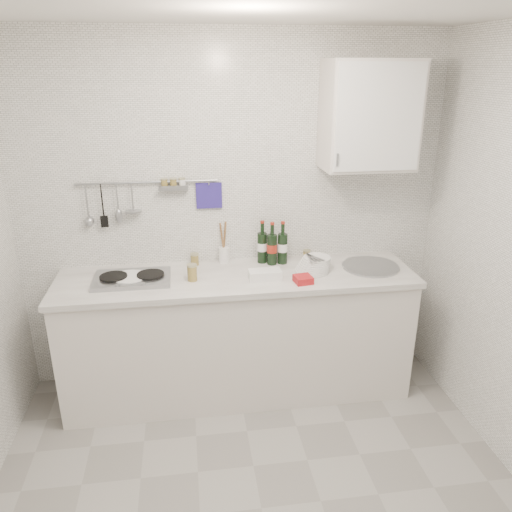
{
  "coord_description": "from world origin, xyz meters",
  "views": [
    {
      "loc": [
        -0.32,
        -2.02,
        2.26
      ],
      "look_at": [
        0.1,
        0.9,
        1.13
      ],
      "focal_mm": 35.0,
      "sensor_mm": 36.0,
      "label": 1
    }
  ],
  "objects_px": {
    "wall_cabinet": "(370,116)",
    "plate_stack_sink": "(314,264)",
    "plate_stack_hob": "(129,279)",
    "wine_bottles": "(272,243)",
    "utensil_crock": "(224,253)"
  },
  "relations": [
    {
      "from": "wine_bottles",
      "to": "utensil_crock",
      "type": "relative_size",
      "value": 1.0
    },
    {
      "from": "plate_stack_hob",
      "to": "plate_stack_sink",
      "type": "distance_m",
      "value": 1.26
    },
    {
      "from": "wall_cabinet",
      "to": "plate_stack_sink",
      "type": "relative_size",
      "value": 2.79
    },
    {
      "from": "wall_cabinet",
      "to": "plate_stack_hob",
      "type": "relative_size",
      "value": 2.87
    },
    {
      "from": "plate_stack_hob",
      "to": "utensil_crock",
      "type": "height_order",
      "value": "utensil_crock"
    },
    {
      "from": "wall_cabinet",
      "to": "plate_stack_sink",
      "type": "bearing_deg",
      "value": -160.92
    },
    {
      "from": "wine_bottles",
      "to": "wall_cabinet",
      "type": "bearing_deg",
      "value": -5.64
    },
    {
      "from": "plate_stack_hob",
      "to": "wine_bottles",
      "type": "xyz_separation_m",
      "value": [
        1.0,
        0.19,
        0.14
      ]
    },
    {
      "from": "wall_cabinet",
      "to": "wine_bottles",
      "type": "relative_size",
      "value": 2.26
    },
    {
      "from": "wall_cabinet",
      "to": "wine_bottles",
      "type": "bearing_deg",
      "value": 174.36
    },
    {
      "from": "wall_cabinet",
      "to": "wine_bottles",
      "type": "xyz_separation_m",
      "value": [
        -0.63,
        0.06,
        -0.87
      ]
    },
    {
      "from": "plate_stack_sink",
      "to": "utensil_crock",
      "type": "bearing_deg",
      "value": 157.06
    },
    {
      "from": "plate_stack_hob",
      "to": "wine_bottles",
      "type": "bearing_deg",
      "value": 10.55
    },
    {
      "from": "plate_stack_sink",
      "to": "wall_cabinet",
      "type": "bearing_deg",
      "value": 19.08
    },
    {
      "from": "plate_stack_hob",
      "to": "wine_bottles",
      "type": "relative_size",
      "value": 0.79
    }
  ]
}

